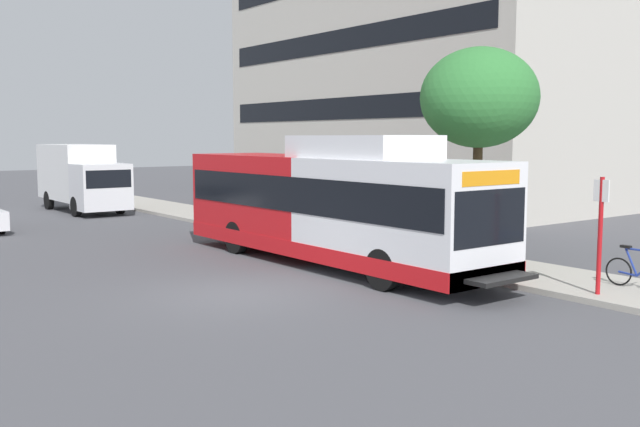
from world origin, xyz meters
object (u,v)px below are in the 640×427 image
Objects in this scene: transit_bus at (330,205)px; box_truck_background at (81,176)px; street_tree_near_stop at (479,98)px; bus_stop_sign_pole at (600,227)px.

transit_bus is 18.83m from box_truck_background.
street_tree_near_stop is 0.86× the size of box_truck_background.
transit_bus is 5.36m from street_tree_near_stop.
transit_bus is at bearing -87.89° from box_truck_background.
transit_bus is 4.71× the size of bus_stop_sign_pole.
street_tree_near_stop reaches higher than bus_stop_sign_pole.
bus_stop_sign_pole is (1.96, -7.14, -0.05)m from transit_bus.
street_tree_near_stop reaches higher than box_truck_background.
street_tree_near_stop is 21.47m from box_truck_background.
street_tree_near_stop is (3.99, -1.92, 3.02)m from transit_bus.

